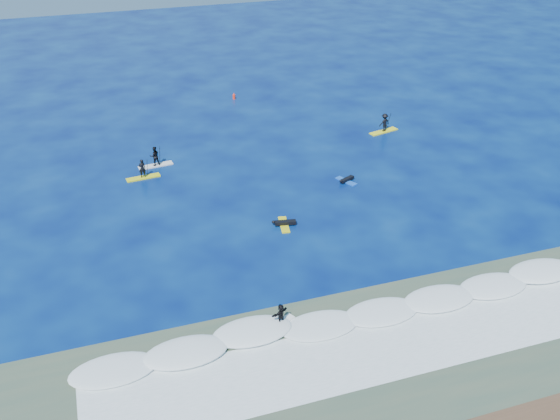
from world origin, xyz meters
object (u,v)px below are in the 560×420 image
object	(u,v)px
prone_paddler_far	(346,180)
sup_paddler_left	(143,171)
prone_paddler_near	(284,223)
sup_paddler_center	(155,158)
marker_buoy	(234,96)
wave_surfer	(281,315)
sup_paddler_right	(384,124)

from	to	relation	value
prone_paddler_far	sup_paddler_left	bearing A→B (deg)	44.83
prone_paddler_near	sup_paddler_center	bearing A→B (deg)	40.42
prone_paddler_near	marker_buoy	size ratio (longest dim) A/B	3.15
sup_paddler_left	marker_buoy	distance (m)	20.94
sup_paddler_left	sup_paddler_center	distance (m)	2.49
sup_paddler_center	wave_surfer	bearing A→B (deg)	-87.63
prone_paddler_far	sup_paddler_right	bearing A→B (deg)	-66.45
marker_buoy	sup_paddler_center	bearing A→B (deg)	-127.13
marker_buoy	prone_paddler_near	bearing A→B (deg)	-97.05
wave_surfer	sup_paddler_center	bearing A→B (deg)	72.65
sup_paddler_right	prone_paddler_near	xyz separation A→B (m)	(-15.36, -14.02, -0.70)
prone_paddler_near	marker_buoy	world-z (taller)	marker_buoy
prone_paddler_far	marker_buoy	distance (m)	23.29
marker_buoy	sup_paddler_right	bearing A→B (deg)	-49.78
sup_paddler_left	sup_paddler_center	size ratio (longest dim) A/B	0.94
prone_paddler_far	marker_buoy	size ratio (longest dim) A/B	2.76
sup_paddler_right	marker_buoy	distance (m)	18.41
prone_paddler_near	marker_buoy	bearing A→B (deg)	3.51
sup_paddler_left	wave_surfer	distance (m)	22.74
prone_paddler_near	wave_surfer	distance (m)	11.54
sup_paddler_center	marker_buoy	size ratio (longest dim) A/B	4.13
prone_paddler_near	prone_paddler_far	xyz separation A→B (m)	(7.35, 5.11, -0.02)
marker_buoy	sup_paddler_left	bearing A→B (deg)	-126.73
sup_paddler_right	sup_paddler_left	bearing A→B (deg)	172.33
sup_paddler_right	prone_paddler_far	size ratio (longest dim) A/B	1.56
prone_paddler_near	prone_paddler_far	bearing A→B (deg)	-44.62
sup_paddler_left	wave_surfer	size ratio (longest dim) A/B	1.49
wave_surfer	sup_paddler_left	bearing A→B (deg)	76.88
sup_paddler_right	prone_paddler_near	bearing A→B (deg)	-151.64
prone_paddler_near	sup_paddler_right	bearing A→B (deg)	-37.03
sup_paddler_left	prone_paddler_near	xyz separation A→B (m)	(9.05, -11.30, -0.47)
prone_paddler_near	wave_surfer	bearing A→B (deg)	170.85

